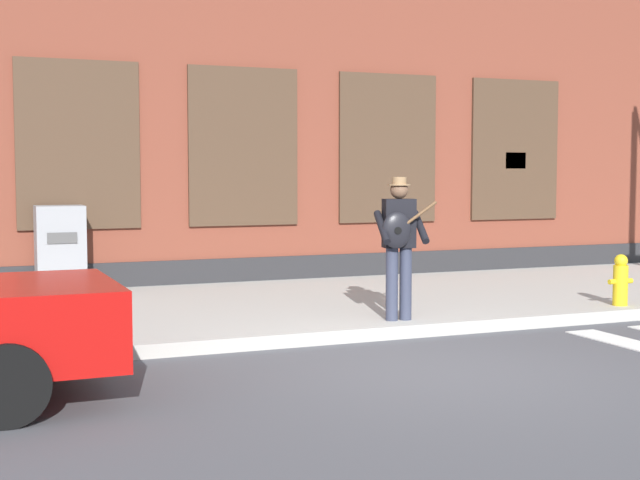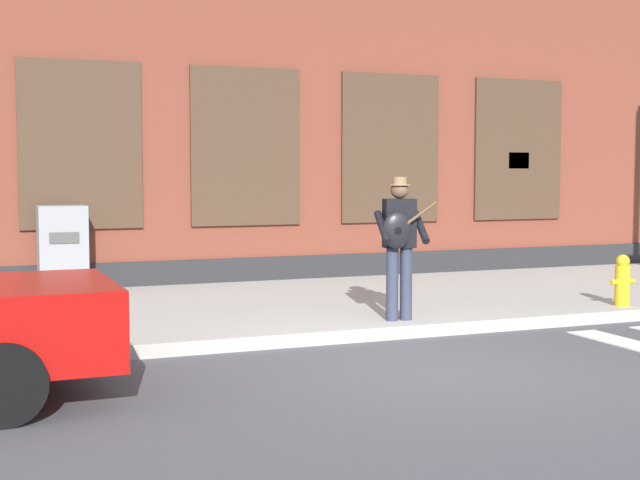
% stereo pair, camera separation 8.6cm
% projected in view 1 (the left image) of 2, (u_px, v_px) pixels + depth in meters
% --- Properties ---
extents(ground_plane, '(160.00, 160.00, 0.00)m').
position_uv_depth(ground_plane, '(435.00, 370.00, 8.88)').
color(ground_plane, '#4C4C51').
extents(sidewalk, '(28.00, 4.87, 0.16)m').
position_uv_depth(sidewalk, '(295.00, 306.00, 12.57)').
color(sidewalk, '#ADAAA3').
rests_on(sidewalk, ground).
extents(building_backdrop, '(28.00, 4.06, 6.35)m').
position_uv_depth(building_backdrop, '(211.00, 107.00, 16.43)').
color(building_backdrop, brown).
rests_on(building_backdrop, ground).
extents(busker, '(0.72, 0.61, 1.75)m').
position_uv_depth(busker, '(399.00, 239.00, 10.81)').
color(busker, '#33384C').
rests_on(busker, sidewalk).
extents(utility_box, '(0.70, 0.60, 1.32)m').
position_uv_depth(utility_box, '(60.00, 250.00, 13.23)').
color(utility_box, gray).
rests_on(utility_box, sidewalk).
extents(fire_hydrant, '(0.38, 0.20, 0.70)m').
position_uv_depth(fire_hydrant, '(621.00, 280.00, 12.09)').
color(fire_hydrant, gold).
rests_on(fire_hydrant, sidewalk).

